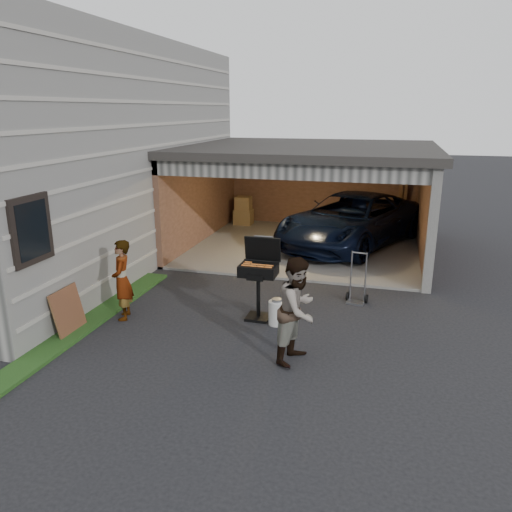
% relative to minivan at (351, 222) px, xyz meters
% --- Properties ---
extents(ground, '(80.00, 80.00, 0.00)m').
position_rel_minivan_xyz_m(ground, '(-1.95, -6.90, -0.74)').
color(ground, black).
rests_on(ground, ground).
extents(house, '(7.00, 11.00, 5.50)m').
position_rel_minivan_xyz_m(house, '(-7.95, -2.90, 2.01)').
color(house, '#474744').
rests_on(house, ground).
extents(groundcover_strip, '(0.50, 8.00, 0.06)m').
position_rel_minivan_xyz_m(groundcover_strip, '(-4.20, -7.90, -0.71)').
color(groundcover_strip, '#193814').
rests_on(groundcover_strip, ground).
extents(garage, '(6.80, 6.30, 2.90)m').
position_rel_minivan_xyz_m(garage, '(-1.19, -0.11, 1.13)').
color(garage, '#605E59').
rests_on(garage, ground).
extents(minivan, '(4.34, 5.85, 1.48)m').
position_rel_minivan_xyz_m(minivan, '(0.00, 0.00, 0.00)').
color(minivan, black).
rests_on(minivan, ground).
extents(woman, '(0.54, 0.65, 1.53)m').
position_rel_minivan_xyz_m(woman, '(-3.70, -6.34, 0.03)').
color(woman, silver).
rests_on(woman, ground).
extents(man, '(0.86, 0.98, 1.70)m').
position_rel_minivan_xyz_m(man, '(-0.21, -7.10, 0.11)').
color(man, '#49281D').
rests_on(man, ground).
extents(bbq_grill, '(0.69, 0.61, 1.54)m').
position_rel_minivan_xyz_m(bbq_grill, '(-1.22, -5.65, 0.18)').
color(bbq_grill, black).
rests_on(bbq_grill, ground).
extents(propane_tank, '(0.38, 0.38, 0.45)m').
position_rel_minivan_xyz_m(propane_tank, '(-0.83, -5.86, -0.51)').
color(propane_tank, silver).
rests_on(propane_tank, ground).
extents(plywood_panel, '(0.21, 0.75, 0.83)m').
position_rel_minivan_xyz_m(plywood_panel, '(-4.29, -7.20, -0.32)').
color(plywood_panel, brown).
rests_on(plywood_panel, ground).
extents(hand_truck, '(0.46, 0.38, 1.07)m').
position_rel_minivan_xyz_m(hand_truck, '(0.52, -4.35, -0.53)').
color(hand_truck, gray).
rests_on(hand_truck, ground).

